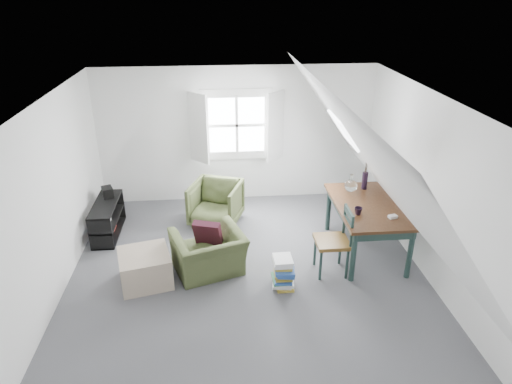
{
  "coord_description": "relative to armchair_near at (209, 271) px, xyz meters",
  "views": [
    {
      "loc": [
        -0.37,
        -5.23,
        3.8
      ],
      "look_at": [
        0.16,
        0.6,
        1.09
      ],
      "focal_mm": 32.0,
      "sensor_mm": 36.0,
      "label": 1
    }
  ],
  "objects": [
    {
      "name": "floor",
      "position": [
        0.55,
        -0.3,
        0.0
      ],
      "size": [
        5.5,
        5.5,
        0.0
      ],
      "primitive_type": "plane",
      "color": "#505156",
      "rests_on": "ground"
    },
    {
      "name": "ceiling",
      "position": [
        0.55,
        -0.3,
        2.5
      ],
      "size": [
        5.5,
        5.5,
        0.0
      ],
      "primitive_type": "plane",
      "rotation": [
        3.14,
        0.0,
        0.0
      ],
      "color": "white",
      "rests_on": "wall_back"
    },
    {
      "name": "wall_back",
      "position": [
        0.55,
        2.45,
        1.25
      ],
      "size": [
        5.0,
        0.0,
        5.0
      ],
      "primitive_type": "plane",
      "rotation": [
        1.57,
        0.0,
        0.0
      ],
      "color": "white",
      "rests_on": "ground"
    },
    {
      "name": "wall_front",
      "position": [
        0.55,
        -3.05,
        1.25
      ],
      "size": [
        5.0,
        0.0,
        5.0
      ],
      "primitive_type": "plane",
      "rotation": [
        -1.57,
        0.0,
        0.0
      ],
      "color": "white",
      "rests_on": "ground"
    },
    {
      "name": "wall_left",
      "position": [
        -1.95,
        -0.3,
        1.25
      ],
      "size": [
        0.0,
        5.5,
        5.5
      ],
      "primitive_type": "plane",
      "rotation": [
        1.57,
        0.0,
        1.57
      ],
      "color": "white",
      "rests_on": "ground"
    },
    {
      "name": "wall_right",
      "position": [
        3.05,
        -0.3,
        1.25
      ],
      "size": [
        0.0,
        5.5,
        5.5
      ],
      "primitive_type": "plane",
      "rotation": [
        1.57,
        0.0,
        -1.57
      ],
      "color": "white",
      "rests_on": "ground"
    },
    {
      "name": "slope_left",
      "position": [
        -1.0,
        -0.3,
        1.78
      ],
      "size": [
        3.19,
        5.5,
        4.48
      ],
      "primitive_type": "plane",
      "rotation": [
        0.0,
        2.19,
        0.0
      ],
      "color": "white",
      "rests_on": "wall_left"
    },
    {
      "name": "slope_right",
      "position": [
        2.1,
        -0.3,
        1.78
      ],
      "size": [
        3.19,
        5.5,
        4.48
      ],
      "primitive_type": "plane",
      "rotation": [
        0.0,
        -2.19,
        0.0
      ],
      "color": "white",
      "rests_on": "wall_right"
    },
    {
      "name": "dormer_window",
      "position": [
        0.55,
        2.38,
        1.45
      ],
      "size": [
        1.71,
        0.35,
        1.3
      ],
      "color": "white",
      "rests_on": "wall_back"
    },
    {
      "name": "skylight",
      "position": [
        2.1,
        1.0,
        1.75
      ],
      "size": [
        0.35,
        0.75,
        0.47
      ],
      "primitive_type": "cube",
      "rotation": [
        0.0,
        0.95,
        0.0
      ],
      "color": "white",
      "rests_on": "slope_right"
    },
    {
      "name": "armchair_near",
      "position": [
        0.0,
        0.0,
        0.0
      ],
      "size": [
        1.17,
        1.09,
        0.62
      ],
      "primitive_type": "imported",
      "rotation": [
        0.0,
        0.0,
        3.47
      ],
      "color": "#404B29",
      "rests_on": "floor"
    },
    {
      "name": "armchair_far",
      "position": [
        0.12,
        1.46,
        0.0
      ],
      "size": [
        1.02,
        1.03,
        0.74
      ],
      "primitive_type": "imported",
      "rotation": [
        0.0,
        0.0,
        -0.35
      ],
      "color": "#404B29",
      "rests_on": "floor"
    },
    {
      "name": "throw_pillow",
      "position": [
        0.0,
        0.15,
        0.54
      ],
      "size": [
        0.44,
        0.33,
        0.4
      ],
      "primitive_type": "cube",
      "rotation": [
        0.31,
        0.0,
        -0.31
      ],
      "color": "#390F1D",
      "rests_on": "armchair_near"
    },
    {
      "name": "ottoman",
      "position": [
        -0.87,
        -0.17,
        0.22
      ],
      "size": [
        0.81,
        0.81,
        0.45
      ],
      "primitive_type": "cube",
      "rotation": [
        0.0,
        0.0,
        0.25
      ],
      "color": "tan",
      "rests_on": "floor"
    },
    {
      "name": "dining_table",
      "position": [
        2.38,
        0.33,
        0.7
      ],
      "size": [
        0.97,
        1.62,
        0.81
      ],
      "rotation": [
        0.0,
        0.0,
        0.04
      ],
      "color": "#361D0E",
      "rests_on": "floor"
    },
    {
      "name": "demijohn",
      "position": [
        2.23,
        0.78,
        0.93
      ],
      "size": [
        0.2,
        0.2,
        0.28
      ],
      "rotation": [
        0.0,
        0.0,
        0.05
      ],
      "color": "silver",
      "rests_on": "dining_table"
    },
    {
      "name": "vase_twigs",
      "position": [
        2.48,
        0.88,
        0.97
      ],
      "size": [
        0.09,
        0.1,
        0.7
      ],
      "rotation": [
        0.0,
        0.0,
        0.21
      ],
      "color": "black",
      "rests_on": "dining_table"
    },
    {
      "name": "cup",
      "position": [
        2.13,
        0.03,
        0.81
      ],
      "size": [
        0.11,
        0.11,
        0.1
      ],
      "primitive_type": "imported",
      "rotation": [
        0.0,
        0.0,
        -0.02
      ],
      "color": "black",
      "rests_on": "dining_table"
    },
    {
      "name": "paper_box",
      "position": [
        2.58,
        -0.12,
        0.83
      ],
      "size": [
        0.13,
        0.1,
        0.04
      ],
      "primitive_type": "cube",
      "rotation": [
        0.0,
        0.0,
        0.23
      ],
      "color": "white",
      "rests_on": "dining_table"
    },
    {
      "name": "dining_chair_far",
      "position": [
        2.6,
        1.05,
        0.41
      ],
      "size": [
        0.37,
        0.37,
        0.79
      ],
      "rotation": [
        0.0,
        0.0,
        3.51
      ],
      "color": "brown",
      "rests_on": "floor"
    },
    {
      "name": "dining_chair_near",
      "position": [
        1.77,
        -0.16,
        0.51
      ],
      "size": [
        0.46,
        0.46,
        0.98
      ],
      "rotation": [
        0.0,
        0.0,
        -1.68
      ],
      "color": "brown",
      "rests_on": "floor"
    },
    {
      "name": "media_shelf",
      "position": [
        -1.66,
        1.21,
        0.25
      ],
      "size": [
        0.36,
        1.08,
        0.55
      ],
      "rotation": [
        0.0,
        0.0,
        0.05
      ],
      "color": "black",
      "rests_on": "floor"
    },
    {
      "name": "electronics_box",
      "position": [
        -1.66,
        1.5,
        0.63
      ],
      "size": [
        0.23,
        0.27,
        0.18
      ],
      "primitive_type": "cube",
      "rotation": [
        0.0,
        0.0,
        0.36
      ],
      "color": "black",
      "rests_on": "media_shelf"
    },
    {
      "name": "magazine_stack",
      "position": [
        1.01,
        -0.45,
        0.22
      ],
      "size": [
        0.33,
        0.39,
        0.44
      ],
      "rotation": [
        0.0,
        0.0,
        -0.21
      ],
      "color": "#B29933",
      "rests_on": "floor"
    }
  ]
}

